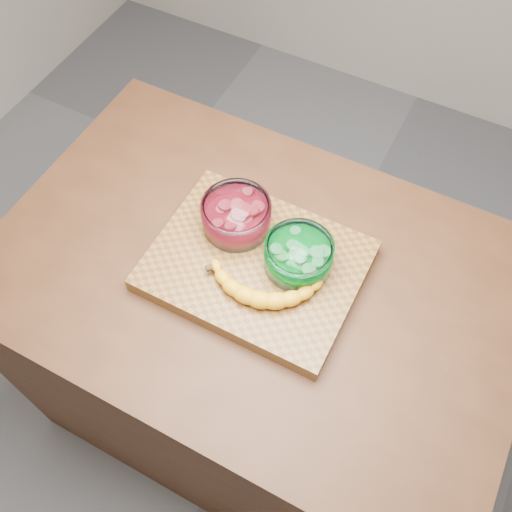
% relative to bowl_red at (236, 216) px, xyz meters
% --- Properties ---
extents(ground, '(3.50, 3.50, 0.00)m').
position_rel_bowl_red_xyz_m(ground, '(0.08, -0.07, -0.98)').
color(ground, '#5E5E62').
rests_on(ground, ground).
extents(counter, '(1.20, 0.80, 0.90)m').
position_rel_bowl_red_xyz_m(counter, '(0.08, -0.07, -0.53)').
color(counter, '#472715').
rests_on(counter, ground).
extents(cutting_board, '(0.45, 0.35, 0.04)m').
position_rel_bowl_red_xyz_m(cutting_board, '(0.08, -0.07, -0.06)').
color(cutting_board, brown).
rests_on(cutting_board, counter).
extents(bowl_red, '(0.15, 0.15, 0.07)m').
position_rel_bowl_red_xyz_m(bowl_red, '(0.00, 0.00, 0.00)').
color(bowl_red, white).
rests_on(bowl_red, cutting_board).
extents(bowl_green, '(0.15, 0.15, 0.07)m').
position_rel_bowl_red_xyz_m(bowl_green, '(0.17, -0.03, -0.00)').
color(bowl_green, white).
rests_on(bowl_green, cutting_board).
extents(banana, '(0.27, 0.15, 0.04)m').
position_rel_bowl_red_xyz_m(banana, '(0.12, -0.11, -0.02)').
color(banana, '#EFA615').
rests_on(banana, cutting_board).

